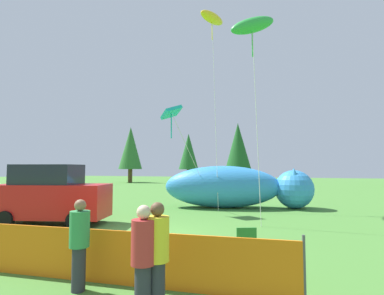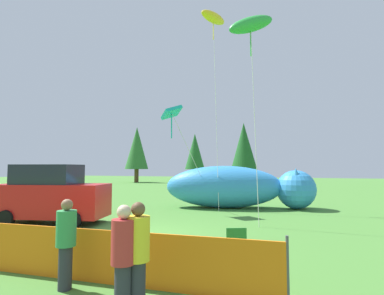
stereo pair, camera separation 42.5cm
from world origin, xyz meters
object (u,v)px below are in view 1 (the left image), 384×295
Objects in this scene: kite_green_fish at (252,26)px; kite_teal_diamond at (172,114)px; inflatable_cat at (236,188)px; spectator_in_red_shirt at (79,241)px; folding_chair at (245,242)px; spectator_in_green_shirt at (157,253)px; kite_yellow_hero at (212,19)px; parked_car at (51,195)px; spectator_in_yellow_shirt at (143,256)px.

kite_teal_diamond is at bearing 156.19° from kite_green_fish.
inflatable_cat is 5.03× the size of spectator_in_red_shirt.
folding_chair is 3.51m from spectator_in_red_shirt.
folding_chair is 2.89m from spectator_in_green_shirt.
kite_yellow_hero is at bearing 121.34° from kite_green_fish.
parked_car is 8.64m from spectator_in_yellow_shirt.
spectator_in_yellow_shirt is 1.02× the size of spectator_in_red_shirt.
spectator_in_green_shirt is 0.19× the size of kite_green_fish.
parked_car reaches higher than spectator_in_yellow_shirt.
kite_green_fish is (0.69, 7.77, 6.99)m from spectator_in_green_shirt.
spectator_in_green_shirt is at bearing 139.18° from folding_chair.
spectator_in_green_shirt is (-0.95, -2.70, 0.40)m from folding_chair.
spectator_in_red_shirt is (5.13, -4.93, -0.23)m from parked_car.
spectator_in_green_shirt is 10.48m from kite_green_fish.
spectator_in_green_shirt is at bearing -98.65° from inflatable_cat.
parked_car reaches higher than spectator_in_green_shirt.
inflatable_cat is 11.77m from spectator_in_red_shirt.
spectator_in_green_shirt is at bearing 47.98° from spectator_in_yellow_shirt.
inflatable_cat is 12.32m from spectator_in_yellow_shirt.
inflatable_cat is 4.87× the size of spectator_in_green_shirt.
kite_teal_diamond is (-1.81, 9.21, 3.97)m from spectator_in_red_shirt.
kite_green_fish is at bearing 84.02° from spectator_in_yellow_shirt.
folding_chair is 9.61m from inflatable_cat.
kite_green_fish reaches higher than spectator_in_yellow_shirt.
spectator_in_green_shirt is at bearing -95.04° from kite_green_fish.
spectator_in_yellow_shirt is (-0.15, -0.16, -0.02)m from spectator_in_green_shirt.
parked_car is at bearing -143.90° from inflatable_cat.
inflatable_cat is (6.06, 6.80, -0.06)m from parked_car.
inflatable_cat is 12.16m from spectator_in_green_shirt.
kite_green_fish is at bearing 72.16° from spectator_in_red_shirt.
folding_chair is 0.16× the size of kite_teal_diamond.
spectator_in_green_shirt is 1.02× the size of spectator_in_yellow_shirt.
kite_yellow_hero is at bearing 98.67° from spectator_in_yellow_shirt.
kite_green_fish reaches higher than spectator_in_red_shirt.
kite_green_fish is at bearing 84.96° from spectator_in_green_shirt.
parked_car is at bearing 49.87° from folding_chair.
parked_car is 2.74× the size of spectator_in_yellow_shirt.
kite_yellow_hero reaches higher than spectator_in_green_shirt.
spectator_in_green_shirt is 1.03× the size of spectator_in_red_shirt.
spectator_in_yellow_shirt is at bearing 137.62° from folding_chair.
kite_yellow_hero reaches higher than spectator_in_yellow_shirt.
kite_yellow_hero is at bearing 99.44° from spectator_in_green_shirt.
spectator_in_red_shirt reaches higher than folding_chair.
inflatable_cat is at bearing 92.82° from spectator_in_yellow_shirt.
inflatable_cat is at bearing 85.46° from spectator_in_red_shirt.
parked_car is at bearing 136.10° from spectator_in_red_shirt.
inflatable_cat is 9.85m from kite_yellow_hero.
spectator_in_green_shirt is at bearing -51.16° from parked_car.
kite_yellow_hero reaches higher than kite_teal_diamond.
inflatable_cat reaches higher than folding_chair.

